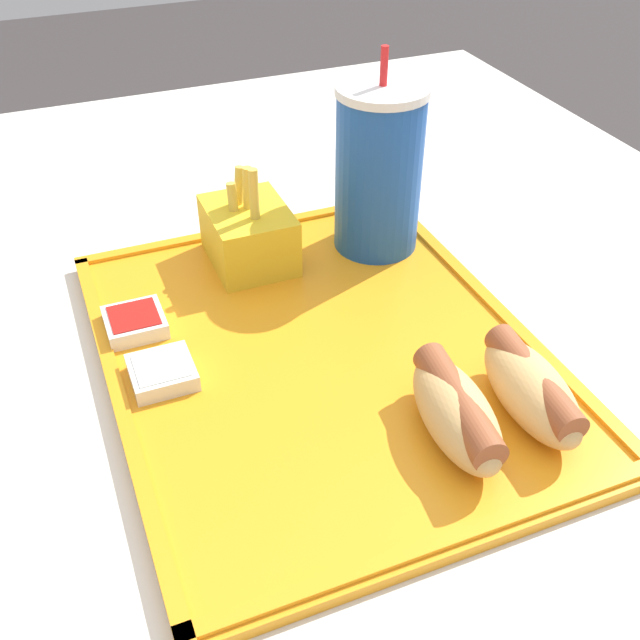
# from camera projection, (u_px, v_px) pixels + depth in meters

# --- Properties ---
(dining_table) EXTENTS (1.34, 1.15, 0.74)m
(dining_table) POSITION_uv_depth(u_px,v_px,m) (290.00, 616.00, 0.85)
(dining_table) COLOR beige
(dining_table) RESTS_ON ground_plane
(food_tray) EXTENTS (0.43, 0.35, 0.01)m
(food_tray) POSITION_uv_depth(u_px,v_px,m) (320.00, 352.00, 0.64)
(food_tray) COLOR orange
(food_tray) RESTS_ON dining_table
(soda_cup) EXTENTS (0.09, 0.09, 0.20)m
(soda_cup) POSITION_uv_depth(u_px,v_px,m) (379.00, 169.00, 0.72)
(soda_cup) COLOR #194CA5
(soda_cup) RESTS_ON food_tray
(hot_dog_far) EXTENTS (0.12, 0.06, 0.05)m
(hot_dog_far) POSITION_uv_depth(u_px,v_px,m) (532.00, 388.00, 0.56)
(hot_dog_far) COLOR tan
(hot_dog_far) RESTS_ON food_tray
(hot_dog_near) EXTENTS (0.12, 0.06, 0.05)m
(hot_dog_near) POSITION_uv_depth(u_px,v_px,m) (456.00, 411.00, 0.54)
(hot_dog_near) COLOR tan
(hot_dog_near) RESTS_ON food_tray
(fries_carton) EXTENTS (0.09, 0.07, 0.11)m
(fries_carton) POSITION_uv_depth(u_px,v_px,m) (249.00, 234.00, 0.72)
(fries_carton) COLOR gold
(fries_carton) RESTS_ON food_tray
(sauce_cup_mayo) EXTENTS (0.05, 0.05, 0.02)m
(sauce_cup_mayo) POSITION_uv_depth(u_px,v_px,m) (162.00, 372.00, 0.60)
(sauce_cup_mayo) COLOR silver
(sauce_cup_mayo) RESTS_ON food_tray
(sauce_cup_ketchup) EXTENTS (0.05, 0.05, 0.02)m
(sauce_cup_ketchup) POSITION_uv_depth(u_px,v_px,m) (135.00, 322.00, 0.65)
(sauce_cup_ketchup) COLOR silver
(sauce_cup_ketchup) RESTS_ON food_tray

